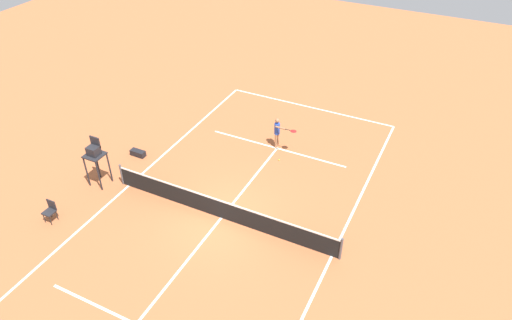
% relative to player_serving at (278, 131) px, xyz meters
% --- Properties ---
extents(ground_plane, '(60.00, 60.00, 0.00)m').
position_rel_player_serving_xyz_m(ground_plane, '(-0.04, 5.84, -0.97)').
color(ground_plane, '#B76038').
extents(court_lines, '(9.77, 20.85, 0.01)m').
position_rel_player_serving_xyz_m(court_lines, '(-0.04, 5.84, -0.97)').
color(court_lines, white).
rests_on(court_lines, ground).
extents(tennis_net, '(10.37, 0.10, 1.07)m').
position_rel_player_serving_xyz_m(tennis_net, '(-0.04, 5.84, -0.48)').
color(tennis_net, '#4C4C51').
rests_on(tennis_net, ground).
extents(player_serving, '(1.25, 0.57, 1.64)m').
position_rel_player_serving_xyz_m(player_serving, '(0.00, 0.00, 0.00)').
color(player_serving, '#9E704C').
rests_on(player_serving, ground).
extents(tennis_ball, '(0.07, 0.07, 0.07)m').
position_rel_player_serving_xyz_m(tennis_ball, '(-0.56, 1.05, -0.94)').
color(tennis_ball, '#CCE033').
rests_on(tennis_ball, ground).
extents(umpire_chair, '(0.80, 0.80, 2.41)m').
position_rel_player_serving_xyz_m(umpire_chair, '(6.03, 6.23, 0.63)').
color(umpire_chair, '#232328').
rests_on(umpire_chair, ground).
extents(courtside_chair_near, '(0.44, 0.46, 0.95)m').
position_rel_player_serving_xyz_m(courtside_chair_near, '(6.19, 9.02, -0.44)').
color(courtside_chair_near, '#262626').
rests_on(courtside_chair_near, ground).
extents(equipment_bag, '(0.76, 0.32, 0.30)m').
position_rel_player_serving_xyz_m(equipment_bag, '(5.87, 3.75, -0.82)').
color(equipment_bag, black).
rests_on(equipment_bag, ground).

